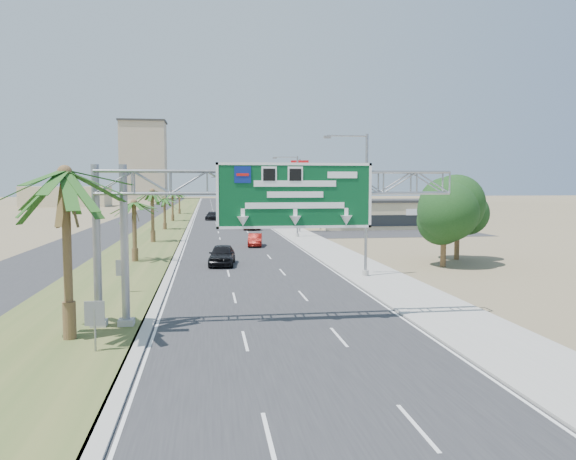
% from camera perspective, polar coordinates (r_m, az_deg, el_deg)
% --- Properties ---
extents(ground, '(600.00, 600.00, 0.00)m').
position_cam_1_polar(ground, '(17.53, 4.08, -17.14)').
color(ground, '#8C7A59').
rests_on(ground, ground).
extents(road, '(12.00, 300.00, 0.02)m').
position_cam_1_polar(road, '(126.12, -6.64, 1.64)').
color(road, '#28282B').
rests_on(road, ground).
extents(sidewalk_right, '(4.00, 300.00, 0.10)m').
position_cam_1_polar(sidewalk_right, '(126.64, -2.79, 1.69)').
color(sidewalk_right, '#9E9B93').
rests_on(sidewalk_right, ground).
extents(median_grass, '(7.00, 300.00, 0.12)m').
position_cam_1_polar(median_grass, '(126.23, -11.19, 1.61)').
color(median_grass, '#415826').
rests_on(median_grass, ground).
extents(opposing_road, '(8.00, 300.00, 0.02)m').
position_cam_1_polar(opposing_road, '(126.79, -14.35, 1.54)').
color(opposing_road, '#28282B').
rests_on(opposing_road, ground).
extents(sign_gantry, '(16.75, 1.24, 7.50)m').
position_cam_1_polar(sign_gantry, '(25.95, -2.84, 3.64)').
color(sign_gantry, gray).
rests_on(sign_gantry, ground).
extents(palm_near, '(5.70, 5.70, 8.35)m').
position_cam_1_polar(palm_near, '(24.57, -21.73, 5.31)').
color(palm_near, brown).
rests_on(palm_near, ground).
extents(palm_row_b, '(3.99, 3.99, 5.95)m').
position_cam_1_polar(palm_row_b, '(48.30, -15.38, 2.56)').
color(palm_row_b, brown).
rests_on(palm_row_b, ground).
extents(palm_row_c, '(3.99, 3.99, 6.75)m').
position_cam_1_polar(palm_row_c, '(64.19, -13.63, 3.74)').
color(palm_row_c, brown).
rests_on(palm_row_c, ground).
extents(palm_row_d, '(3.99, 3.99, 5.45)m').
position_cam_1_polar(palm_row_d, '(82.14, -12.44, 3.06)').
color(palm_row_d, brown).
rests_on(palm_row_d, ground).
extents(palm_row_e, '(3.99, 3.99, 6.15)m').
position_cam_1_polar(palm_row_e, '(101.09, -11.67, 3.73)').
color(palm_row_e, brown).
rests_on(palm_row_e, ground).
extents(palm_row_f, '(3.99, 3.99, 5.75)m').
position_cam_1_polar(palm_row_f, '(126.06, -10.99, 3.72)').
color(palm_row_f, brown).
rests_on(palm_row_f, ground).
extents(streetlight_near, '(3.27, 0.44, 10.00)m').
position_cam_1_polar(streetlight_near, '(39.45, 7.67, 1.96)').
color(streetlight_near, gray).
rests_on(streetlight_near, ground).
extents(streetlight_mid, '(3.27, 0.44, 10.00)m').
position_cam_1_polar(streetlight_mid, '(68.78, 0.80, 3.12)').
color(streetlight_mid, gray).
rests_on(streetlight_mid, ground).
extents(streetlight_far, '(3.27, 0.44, 10.00)m').
position_cam_1_polar(streetlight_far, '(104.48, -2.31, 3.63)').
color(streetlight_far, gray).
rests_on(streetlight_far, ground).
extents(signal_mast, '(10.28, 0.71, 8.00)m').
position_cam_1_polar(signal_mast, '(88.32, -2.61, 3.54)').
color(signal_mast, gray).
rests_on(signal_mast, ground).
extents(store_building, '(18.00, 10.00, 4.00)m').
position_cam_1_polar(store_building, '(85.90, 9.04, 1.56)').
color(store_building, '#C2B383').
rests_on(store_building, ground).
extents(oak_near, '(4.50, 4.50, 6.80)m').
position_cam_1_polar(oak_near, '(45.85, 15.58, 1.99)').
color(oak_near, brown).
rests_on(oak_near, ground).
extents(oak_far, '(3.50, 3.50, 5.60)m').
position_cam_1_polar(oak_far, '(50.76, 16.84, 1.40)').
color(oak_far, brown).
rests_on(oak_far, ground).
extents(median_signback_a, '(0.75, 0.08, 2.08)m').
position_cam_1_polar(median_signback_a, '(22.88, -19.05, -8.37)').
color(median_signback_a, gray).
rests_on(median_signback_a, ground).
extents(median_signback_b, '(0.75, 0.08, 2.08)m').
position_cam_1_polar(median_signback_b, '(34.63, -16.48, -3.95)').
color(median_signback_b, gray).
rests_on(median_signback_b, ground).
extents(tower_distant, '(20.00, 16.00, 35.00)m').
position_cam_1_polar(tower_distant, '(267.65, -14.45, 6.83)').
color(tower_distant, tan).
rests_on(tower_distant, ground).
extents(building_distant_left, '(24.00, 14.00, 6.00)m').
position_cam_1_polar(building_distant_left, '(180.76, -21.55, 3.19)').
color(building_distant_left, '#C2B383').
rests_on(building_distant_left, ground).
extents(building_distant_right, '(20.00, 12.00, 5.00)m').
position_cam_1_polar(building_distant_right, '(159.51, 3.89, 3.17)').
color(building_distant_right, '#C2B383').
rests_on(building_distant_right, ground).
extents(car_left_lane, '(2.46, 5.09, 1.68)m').
position_cam_1_polar(car_left_lane, '(45.59, -6.72, -2.54)').
color(car_left_lane, black).
rests_on(car_left_lane, ground).
extents(car_mid_lane, '(1.87, 4.21, 1.34)m').
position_cam_1_polar(car_mid_lane, '(59.30, -3.36, -1.03)').
color(car_mid_lane, '#6C0D09').
rests_on(car_mid_lane, ground).
extents(car_right_lane, '(2.58, 5.37, 1.48)m').
position_cam_1_polar(car_right_lane, '(81.38, -3.80, 0.55)').
color(car_right_lane, gray).
rests_on(car_right_lane, ground).
extents(car_far, '(2.66, 5.27, 1.47)m').
position_cam_1_polar(car_far, '(104.48, -7.74, 1.41)').
color(car_far, black).
rests_on(car_far, ground).
extents(pole_sign_red_near, '(2.39, 0.93, 9.99)m').
position_cam_1_polar(pole_sign_red_near, '(76.23, 1.21, 5.69)').
color(pole_sign_red_near, gray).
rests_on(pole_sign_red_near, ground).
extents(pole_sign_blue, '(1.98, 0.97, 8.18)m').
position_cam_1_polar(pole_sign_blue, '(81.24, 3.30, 4.35)').
color(pole_sign_blue, gray).
rests_on(pole_sign_blue, ground).
extents(pole_sign_red_far, '(2.22, 0.61, 7.59)m').
position_cam_1_polar(pole_sign_red_far, '(91.18, 0.94, 4.28)').
color(pole_sign_red_far, gray).
rests_on(pole_sign_red_far, ground).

